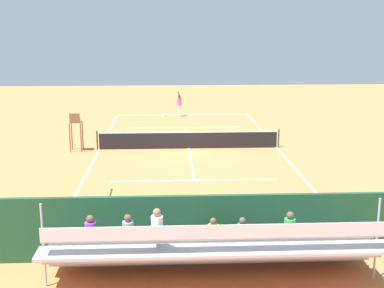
% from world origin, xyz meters
% --- Properties ---
extents(ground_plane, '(60.00, 60.00, 0.00)m').
position_xyz_m(ground_plane, '(0.00, 0.00, 0.00)').
color(ground_plane, '#D17542').
extents(court_line_markings, '(10.10, 22.20, 0.01)m').
position_xyz_m(court_line_markings, '(0.00, -0.04, 0.00)').
color(court_line_markings, white).
rests_on(court_line_markings, ground).
extents(tennis_net, '(10.30, 0.10, 1.07)m').
position_xyz_m(tennis_net, '(0.00, 0.00, 0.50)').
color(tennis_net, black).
rests_on(tennis_net, ground).
extents(backdrop_wall, '(18.00, 0.16, 2.00)m').
position_xyz_m(backdrop_wall, '(0.00, 14.00, 1.00)').
color(backdrop_wall, '#1E4C2D').
rests_on(backdrop_wall, ground).
extents(bleacher_stand, '(9.06, 2.40, 2.48)m').
position_xyz_m(bleacher_stand, '(0.07, 15.34, 0.92)').
color(bleacher_stand, '#B2B2B7').
rests_on(bleacher_stand, ground).
extents(umpire_chair, '(0.67, 0.67, 2.14)m').
position_xyz_m(umpire_chair, '(6.20, 0.28, 1.31)').
color(umpire_chair, brown).
rests_on(umpire_chair, ground).
extents(courtside_bench, '(1.80, 0.40, 0.93)m').
position_xyz_m(courtside_bench, '(-2.73, 13.27, 0.56)').
color(courtside_bench, '#33383D').
rests_on(courtside_bench, ground).
extents(equipment_bag, '(0.90, 0.36, 0.36)m').
position_xyz_m(equipment_bag, '(-1.15, 13.40, 0.18)').
color(equipment_bag, '#B22D2D').
rests_on(equipment_bag, ground).
extents(tennis_player, '(0.36, 0.53, 1.93)m').
position_xyz_m(tennis_player, '(0.28, -10.25, 1.02)').
color(tennis_player, white).
rests_on(tennis_player, ground).
extents(tennis_racket, '(0.55, 0.47, 0.03)m').
position_xyz_m(tennis_racket, '(1.47, -10.70, 0.01)').
color(tennis_racket, black).
rests_on(tennis_racket, ground).
extents(tennis_ball_near, '(0.07, 0.07, 0.07)m').
position_xyz_m(tennis_ball_near, '(-0.99, -8.15, 0.03)').
color(tennis_ball_near, '#CCDB33').
rests_on(tennis_ball_near, ground).
extents(line_judge, '(0.45, 0.56, 1.93)m').
position_xyz_m(line_judge, '(3.08, 13.08, 1.02)').
color(line_judge, '#232328').
rests_on(line_judge, ground).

